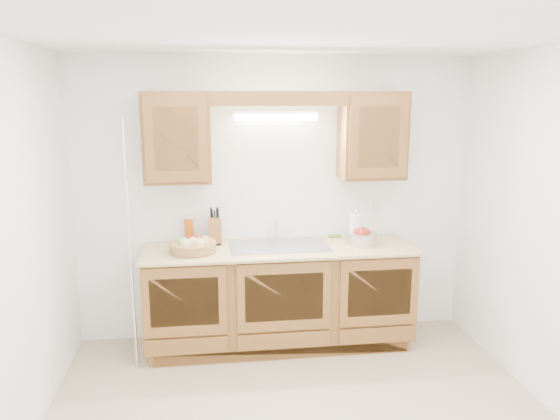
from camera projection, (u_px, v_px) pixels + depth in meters
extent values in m
plane|color=white|center=(306.00, 37.00, 3.16)|extent=(3.50, 3.50, 0.00)
cube|color=white|center=(275.00, 200.00, 4.88)|extent=(3.50, 0.02, 2.50)
cube|color=white|center=(377.00, 356.00, 1.97)|extent=(3.50, 0.02, 2.50)
cube|color=white|center=(10.00, 255.00, 3.20)|extent=(0.02, 3.00, 2.50)
cube|color=brown|center=(279.00, 297.00, 4.75)|extent=(2.20, 0.60, 0.86)
cube|color=#E3C577|center=(279.00, 249.00, 4.65)|extent=(2.30, 0.63, 0.04)
cube|color=brown|center=(177.00, 137.00, 4.49)|extent=(0.55, 0.33, 0.75)
cube|color=brown|center=(372.00, 135.00, 4.70)|extent=(0.55, 0.33, 0.75)
cube|color=brown|center=(279.00, 98.00, 4.39)|extent=(2.20, 0.05, 0.12)
cylinder|color=white|center=(276.00, 117.00, 4.63)|extent=(0.70, 0.05, 0.05)
cube|color=white|center=(276.00, 114.00, 4.65)|extent=(0.76, 0.06, 0.05)
cube|color=#9E9EA3|center=(279.00, 246.00, 4.66)|extent=(0.84, 0.46, 0.01)
cube|color=#9E9EA3|center=(255.00, 256.00, 4.65)|extent=(0.39, 0.40, 0.16)
cube|color=#9E9EA3|center=(303.00, 254.00, 4.71)|extent=(0.39, 0.40, 0.16)
cylinder|color=silver|center=(276.00, 238.00, 4.85)|extent=(0.06, 0.06, 0.04)
cylinder|color=silver|center=(276.00, 229.00, 4.84)|extent=(0.02, 0.02, 0.16)
cylinder|color=silver|center=(277.00, 221.00, 4.77)|extent=(0.02, 0.12, 0.02)
cylinder|color=white|center=(290.00, 233.00, 4.86)|extent=(0.03, 0.03, 0.12)
cylinder|color=silver|center=(130.00, 249.00, 4.23)|extent=(0.03, 0.03, 2.00)
cube|color=white|center=(377.00, 208.00, 5.01)|extent=(0.08, 0.01, 0.12)
cylinder|color=#A58142|center=(193.00, 247.00, 4.50)|extent=(0.42, 0.42, 0.07)
sphere|color=#D8C67F|center=(185.00, 244.00, 4.44)|extent=(0.10, 0.10, 0.10)
sphere|color=#D8C67F|center=(199.00, 244.00, 4.44)|extent=(0.10, 0.10, 0.10)
sphere|color=tan|center=(205.00, 241.00, 4.54)|extent=(0.09, 0.09, 0.09)
sphere|color=#AA2213|center=(190.00, 241.00, 4.55)|extent=(0.09, 0.09, 0.09)
sphere|color=#72A53F|center=(180.00, 242.00, 4.51)|extent=(0.09, 0.09, 0.09)
sphere|color=#D8C67F|center=(193.00, 243.00, 4.48)|extent=(0.09, 0.09, 0.09)
sphere|color=#AA2213|center=(197.00, 240.00, 4.59)|extent=(0.08, 0.08, 0.08)
cube|color=brown|center=(215.00, 231.00, 4.73)|extent=(0.11, 0.18, 0.25)
cylinder|color=black|center=(211.00, 217.00, 4.68)|extent=(0.01, 0.04, 0.09)
cylinder|color=black|center=(215.00, 216.00, 4.69)|extent=(0.01, 0.04, 0.09)
cylinder|color=black|center=(218.00, 216.00, 4.69)|extent=(0.01, 0.04, 0.09)
cylinder|color=black|center=(212.00, 214.00, 4.72)|extent=(0.01, 0.04, 0.09)
cylinder|color=black|center=(217.00, 214.00, 4.72)|extent=(0.01, 0.04, 0.09)
cylinder|color=black|center=(211.00, 213.00, 4.75)|extent=(0.01, 0.04, 0.09)
cylinder|color=black|center=(218.00, 212.00, 4.75)|extent=(0.01, 0.04, 0.09)
cylinder|color=#CB580B|center=(189.00, 230.00, 4.77)|extent=(0.08, 0.08, 0.22)
cylinder|color=white|center=(189.00, 218.00, 4.75)|extent=(0.07, 0.07, 0.01)
imported|color=#2258AD|center=(215.00, 233.00, 4.75)|extent=(0.09, 0.10, 0.17)
cube|color=#CC333F|center=(334.00, 237.00, 4.96)|extent=(0.11, 0.08, 0.01)
cube|color=green|center=(335.00, 236.00, 4.96)|extent=(0.11, 0.08, 0.02)
cylinder|color=silver|center=(355.00, 241.00, 4.80)|extent=(0.14, 0.14, 0.01)
cylinder|color=silver|center=(356.00, 226.00, 4.78)|extent=(0.02, 0.02, 0.28)
cylinder|color=white|center=(356.00, 228.00, 4.78)|extent=(0.14, 0.14, 0.24)
sphere|color=silver|center=(356.00, 211.00, 4.75)|extent=(0.02, 0.02, 0.02)
cylinder|color=silver|center=(361.00, 238.00, 4.73)|extent=(0.35, 0.35, 0.11)
sphere|color=#AA2213|center=(357.00, 232.00, 4.71)|extent=(0.07, 0.07, 0.07)
sphere|color=#AA2213|center=(364.00, 231.00, 4.74)|extent=(0.07, 0.07, 0.07)
sphere|color=#AA2213|center=(362.00, 233.00, 4.69)|extent=(0.07, 0.07, 0.07)
sphere|color=#AA2213|center=(366.00, 232.00, 4.70)|extent=(0.07, 0.07, 0.07)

